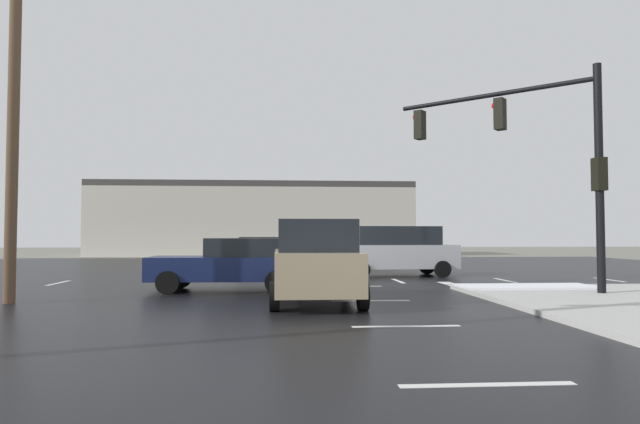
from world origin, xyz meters
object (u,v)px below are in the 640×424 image
at_px(suv_silver, 396,250).
at_px(suv_tan, 314,259).
at_px(traffic_signal_mast, 536,144).
at_px(sedan_black, 273,251).
at_px(utility_pole_mid, 14,87).
at_px(sedan_white, 335,252).
at_px(sedan_navy, 232,263).

xyz_separation_m(suv_silver, suv_tan, (-3.88, -8.64, 0.00)).
relative_size(traffic_signal_mast, sedan_black, 1.36).
bearing_deg(suv_tan, utility_pole_mid, 87.76).
relative_size(traffic_signal_mast, utility_pole_mid, 0.60).
relative_size(sedan_white, utility_pole_mid, 0.45).
height_order(traffic_signal_mast, utility_pole_mid, utility_pole_mid).
bearing_deg(suv_silver, sedan_black, 122.96).
bearing_deg(sedan_white, sedan_navy, -28.27).
bearing_deg(suv_silver, sedan_navy, -140.85).
relative_size(suv_silver, sedan_black, 1.07).
height_order(traffic_signal_mast, sedan_navy, traffic_signal_mast).
xyz_separation_m(suv_silver, sedan_navy, (-6.17, -5.67, -0.24)).
xyz_separation_m(suv_silver, sedan_white, (-2.04, 4.54, -0.24)).
bearing_deg(sedan_black, utility_pole_mid, -114.54).
distance_m(traffic_signal_mast, suv_silver, 8.16).
height_order(sedan_black, sedan_navy, same).
distance_m(sedan_navy, utility_pole_mid, 7.39).
distance_m(suv_tan, sedan_navy, 3.75).
distance_m(suv_silver, suv_tan, 9.47).
height_order(sedan_navy, utility_pole_mid, utility_pole_mid).
distance_m(traffic_signal_mast, sedan_navy, 9.57).
xyz_separation_m(sedan_black, sedan_navy, (-1.04, -12.62, 0.00)).
relative_size(suv_tan, sedan_navy, 1.06).
height_order(suv_tan, sedan_white, suv_tan).
height_order(suv_tan, utility_pole_mid, utility_pole_mid).
bearing_deg(sedan_white, suv_tan, -14.22).
distance_m(sedan_white, utility_pole_mid, 16.54).
relative_size(traffic_signal_mast, sedan_white, 1.33).
height_order(suv_silver, sedan_navy, suv_silver).
xyz_separation_m(suv_silver, utility_pole_mid, (-11.35, -8.37, 4.28)).
height_order(sedan_white, utility_pole_mid, utility_pole_mid).
relative_size(traffic_signal_mast, suv_tan, 1.29).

